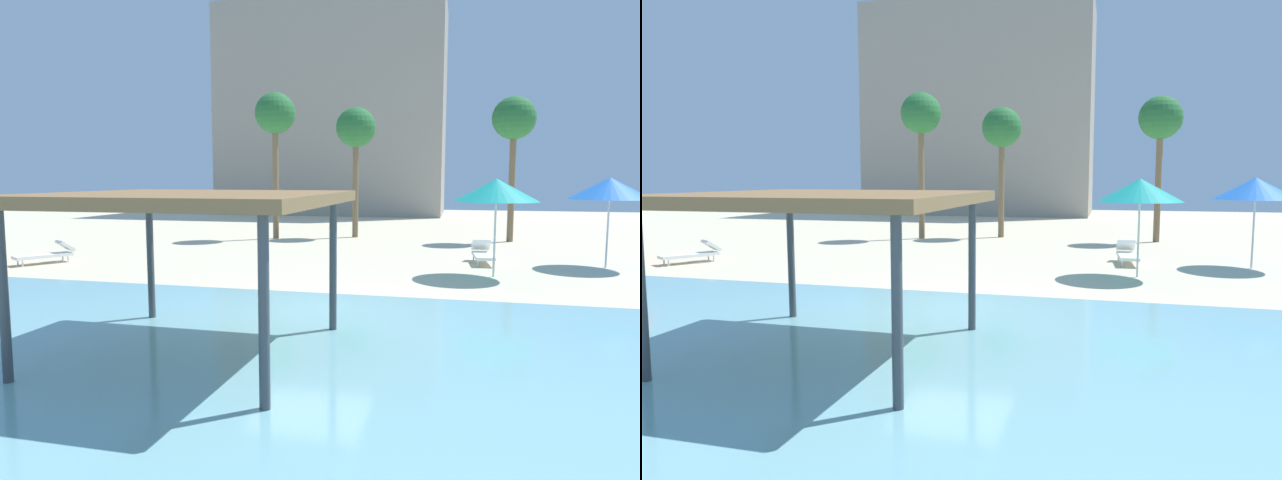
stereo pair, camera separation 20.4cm
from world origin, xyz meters
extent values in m
plane|color=beige|center=(0.00, 0.00, 0.00)|extent=(80.00, 80.00, 0.00)
cube|color=#7AB7C1|center=(0.00, -5.25, 0.02)|extent=(44.00, 13.50, 0.04)
cylinder|color=#42474C|center=(-2.91, -1.71, 1.23)|extent=(0.14, 0.14, 2.46)
cylinder|color=#42474C|center=(0.87, -1.71, 1.23)|extent=(0.14, 0.14, 2.46)
cylinder|color=#42474C|center=(-2.91, -5.50, 1.23)|extent=(0.14, 0.14, 2.46)
cylinder|color=#42474C|center=(0.87, -5.50, 1.23)|extent=(0.14, 0.14, 2.46)
cube|color=olive|center=(-1.02, -3.60, 2.55)|extent=(4.49, 4.49, 0.18)
cylinder|color=silver|center=(7.71, 7.76, 1.10)|extent=(0.06, 0.06, 2.20)
cone|color=blue|center=(7.71, 7.76, 2.54)|extent=(2.49, 2.49, 0.69)
cylinder|color=silver|center=(4.13, 5.16, 1.10)|extent=(0.06, 0.06, 2.19)
cone|color=teal|center=(4.13, 5.16, 2.52)|extent=(2.41, 2.41, 0.66)
cylinder|color=white|center=(4.21, 6.98, 0.11)|extent=(0.05, 0.05, 0.22)
cylinder|color=white|center=(3.73, 6.94, 0.11)|extent=(0.05, 0.05, 0.22)
cylinder|color=white|center=(4.11, 8.41, 0.11)|extent=(0.05, 0.05, 0.22)
cylinder|color=white|center=(3.63, 8.38, 0.11)|extent=(0.05, 0.05, 0.22)
cube|color=white|center=(3.92, 7.68, 0.27)|extent=(0.73, 1.84, 0.10)
cube|color=white|center=(3.87, 8.42, 0.55)|extent=(0.64, 0.55, 0.40)
cylinder|color=white|center=(-10.59, 3.34, 0.11)|extent=(0.05, 0.05, 0.22)
cylinder|color=white|center=(-11.00, 3.59, 0.11)|extent=(0.05, 0.05, 0.22)
cylinder|color=white|center=(-9.84, 4.57, 0.11)|extent=(0.05, 0.05, 0.22)
cylinder|color=white|center=(-10.25, 4.82, 0.11)|extent=(0.05, 0.05, 0.22)
cube|color=white|center=(-10.42, 4.08, 0.27)|extent=(1.45, 1.85, 0.10)
cube|color=white|center=(-10.04, 4.72, 0.55)|extent=(0.78, 0.75, 0.40)
cylinder|color=brown|center=(-1.81, 15.05, 2.46)|extent=(0.28, 0.28, 4.92)
sphere|color=#286B33|center=(-1.81, 15.05, 5.27)|extent=(1.90, 1.90, 1.90)
cylinder|color=brown|center=(-5.34, 13.48, 2.76)|extent=(0.28, 0.28, 5.51)
sphere|color=#286B33|center=(-5.34, 13.48, 5.86)|extent=(1.90, 1.90, 1.90)
cylinder|color=brown|center=(5.33, 14.81, 2.58)|extent=(0.28, 0.28, 5.16)
sphere|color=#286B33|center=(5.33, 14.81, 5.51)|extent=(1.90, 1.90, 1.90)
cube|color=#9E9384|center=(-6.98, 33.05, 8.07)|extent=(17.46, 8.03, 16.13)
camera|label=1|loc=(3.15, -11.80, 2.88)|focal=31.60mm
camera|label=2|loc=(3.35, -11.75, 2.88)|focal=31.60mm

